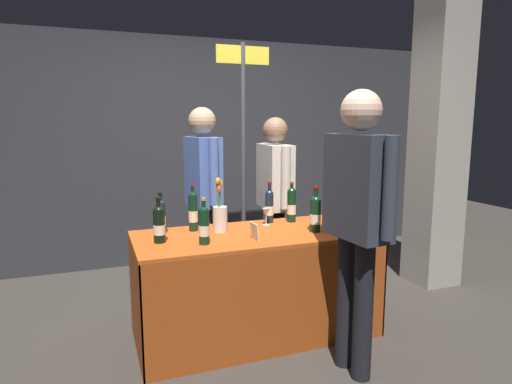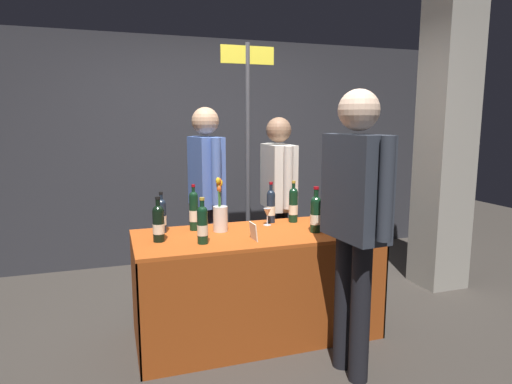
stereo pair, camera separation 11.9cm
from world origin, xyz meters
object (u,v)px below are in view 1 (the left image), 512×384
(wine_glass_near_vendor, at_px, (266,213))
(featured_wine_bottle, at_px, (315,213))
(taster_foreground_right, at_px, (358,206))
(wine_glass_mid, at_px, (356,214))
(tasting_table, at_px, (256,264))
(booth_signpost, at_px, (243,141))
(concrete_pillar, at_px, (439,133))
(flower_vase, at_px, (220,215))
(display_bottle_0, at_px, (193,211))
(vendor_presenter, at_px, (275,189))

(wine_glass_near_vendor, bearing_deg, featured_wine_bottle, -50.35)
(taster_foreground_right, bearing_deg, wine_glass_mid, -37.76)
(tasting_table, xyz_separation_m, featured_wine_bottle, (0.42, -0.12, 0.38))
(wine_glass_mid, bearing_deg, booth_signpost, 111.92)
(concrete_pillar, xyz_separation_m, flower_vase, (-2.25, -0.29, -0.56))
(display_bottle_0, height_order, taster_foreground_right, taster_foreground_right)
(concrete_pillar, bearing_deg, wine_glass_mid, -156.76)
(vendor_presenter, bearing_deg, display_bottle_0, -57.40)
(wine_glass_mid, height_order, flower_vase, flower_vase)
(vendor_presenter, xyz_separation_m, taster_foreground_right, (-0.04, -1.37, 0.10))
(tasting_table, distance_m, featured_wine_bottle, 0.58)
(display_bottle_0, bearing_deg, concrete_pillar, 4.58)
(wine_glass_mid, bearing_deg, wine_glass_near_vendor, 152.48)
(wine_glass_mid, xyz_separation_m, booth_signpost, (-0.49, 1.21, 0.51))
(wine_glass_near_vendor, distance_m, vendor_presenter, 0.57)
(tasting_table, bearing_deg, concrete_pillar, 11.63)
(vendor_presenter, bearing_deg, flower_vase, -46.26)
(concrete_pillar, distance_m, vendor_presenter, 1.67)
(flower_vase, distance_m, taster_foreground_right, 1.05)
(tasting_table, bearing_deg, featured_wine_bottle, -16.01)
(concrete_pillar, bearing_deg, vendor_presenter, 170.28)
(tasting_table, relative_size, taster_foreground_right, 0.99)
(featured_wine_bottle, bearing_deg, display_bottle_0, 157.76)
(display_bottle_0, relative_size, vendor_presenter, 0.21)
(concrete_pillar, distance_m, tasting_table, 2.25)
(display_bottle_0, relative_size, flower_vase, 0.86)
(wine_glass_mid, height_order, booth_signpost, booth_signpost)
(featured_wine_bottle, height_order, booth_signpost, booth_signpost)
(flower_vase, relative_size, booth_signpost, 0.17)
(booth_signpost, bearing_deg, concrete_pillar, -21.24)
(featured_wine_bottle, distance_m, flower_vase, 0.70)
(concrete_pillar, relative_size, booth_signpost, 1.28)
(concrete_pillar, distance_m, featured_wine_bottle, 1.77)
(booth_signpost, bearing_deg, tasting_table, -104.32)
(wine_glass_mid, relative_size, booth_signpost, 0.06)
(taster_foreground_right, bearing_deg, display_bottle_0, 36.63)
(featured_wine_bottle, bearing_deg, wine_glass_near_vendor, 129.65)
(tasting_table, xyz_separation_m, display_bottle_0, (-0.41, 0.22, 0.39))
(flower_vase, bearing_deg, booth_signpost, 61.98)
(flower_vase, xyz_separation_m, taster_foreground_right, (0.63, -0.82, 0.17))
(concrete_pillar, height_order, booth_signpost, concrete_pillar)
(taster_foreground_right, relative_size, booth_signpost, 0.77)
(wine_glass_mid, xyz_separation_m, flower_vase, (-1.00, 0.25, 0.02))
(concrete_pillar, relative_size, wine_glass_mid, 20.57)
(taster_foreground_right, bearing_deg, wine_glass_near_vendor, 10.13)
(concrete_pillar, xyz_separation_m, vendor_presenter, (-1.57, 0.27, -0.49))
(concrete_pillar, height_order, tasting_table, concrete_pillar)
(featured_wine_bottle, xyz_separation_m, vendor_presenter, (0.02, 0.80, 0.06))
(featured_wine_bottle, distance_m, wine_glass_mid, 0.35)
(wine_glass_near_vendor, height_order, vendor_presenter, vendor_presenter)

